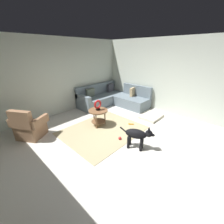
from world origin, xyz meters
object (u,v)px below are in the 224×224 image
at_px(dog, 138,135).
at_px(dog_toy_rope, 131,124).
at_px(torus_sculpture, 98,105).
at_px(dog_bed_mat, 151,117).
at_px(sectional_couch, 113,99).
at_px(dog_toy_ball, 120,138).
at_px(armchair, 29,127).
at_px(side_table, 98,114).

bearing_deg(dog, dog_toy_rope, -159.20).
xyz_separation_m(torus_sculpture, dog_toy_rope, (0.75, -0.75, -0.69)).
bearing_deg(dog_toy_rope, dog_bed_mat, -12.67).
bearing_deg(dog_bed_mat, sectional_couch, 89.64).
xyz_separation_m(dog_bed_mat, dog_toy_ball, (-1.85, -0.07, -0.00)).
height_order(dog, dog_toy_ball, dog).
distance_m(sectional_couch, dog_toy_rope, 1.99).
bearing_deg(dog_toy_rope, dog, -137.06).
xyz_separation_m(sectional_couch, dog_bed_mat, (-0.01, -1.93, -0.25)).
xyz_separation_m(armchair, torus_sculpture, (1.76, -0.86, 0.39)).
height_order(side_table, dog_bed_mat, side_table).
xyz_separation_m(sectional_couch, dog_toy_ball, (-1.86, -2.01, -0.25)).
bearing_deg(sectional_couch, dog, -125.93).
height_order(torus_sculpture, dog_bed_mat, torus_sculpture).
bearing_deg(dog, dog_toy_ball, -111.33).
relative_size(sectional_couch, dog_bed_mat, 2.81).
xyz_separation_m(dog, dog_toy_rope, (0.89, 0.83, -0.35)).
relative_size(dog, dog_toy_rope, 4.65).
bearing_deg(armchair, sectional_couch, 60.06).
xyz_separation_m(torus_sculpture, dog, (-0.14, -1.58, -0.33)).
relative_size(side_table, dog, 0.75).
xyz_separation_m(side_table, torus_sculpture, (0.00, -0.00, 0.29)).
xyz_separation_m(dog_bed_mat, dog_toy_rope, (-0.94, 0.21, -0.02)).
height_order(dog_toy_ball, dog_toy_rope, dog_toy_ball).
height_order(dog_bed_mat, dog_toy_rope, dog_bed_mat).
relative_size(armchair, side_table, 1.66).
relative_size(sectional_couch, torus_sculpture, 6.90).
distance_m(dog, dog_toy_ball, 0.64).
bearing_deg(dog_toy_ball, sectional_couch, 47.23).
bearing_deg(side_table, dog, -95.10).
bearing_deg(armchair, dog_bed_mat, 30.42).
distance_m(torus_sculpture, dog, 1.62).
bearing_deg(dog_toy_ball, side_table, 81.83).
relative_size(side_table, dog_toy_rope, 3.47).
xyz_separation_m(armchair, dog_toy_ball, (1.61, -1.89, -0.28)).
xyz_separation_m(torus_sculpture, dog_toy_ball, (-0.15, -1.04, -0.67)).
height_order(dog_bed_mat, dog, dog).
xyz_separation_m(side_table, dog_bed_mat, (1.70, -0.96, -0.37)).
bearing_deg(dog_toy_rope, sectional_couch, 60.96).
xyz_separation_m(dog_toy_ball, dog_toy_rope, (0.90, 0.29, -0.02)).
relative_size(torus_sculpture, dog_toy_ball, 3.82).
bearing_deg(armchair, dog_toy_rope, 25.58).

